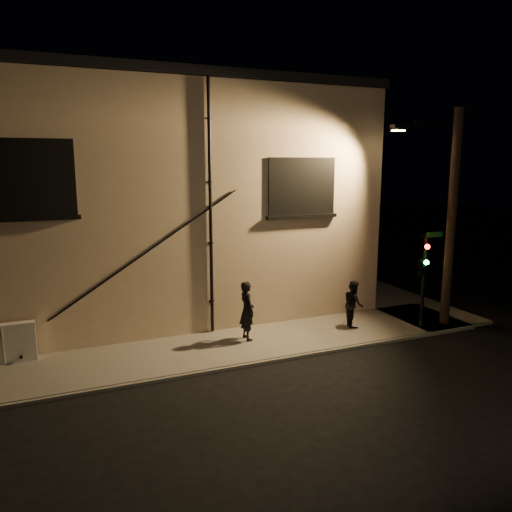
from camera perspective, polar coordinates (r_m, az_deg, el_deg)
name	(u,v)px	position (r m, az deg, el deg)	size (l,w,h in m)	color
ground	(299,357)	(15.52, 4.94, -11.45)	(90.00, 90.00, 0.00)	black
sidewalk	(274,312)	(19.72, 2.09, -6.36)	(21.00, 16.00, 0.12)	#68635E
building	(140,196)	(22.04, -13.13, 6.69)	(16.20, 12.23, 8.80)	#CCB092
utility_cabinet	(3,344)	(16.26, -26.94, -8.94)	(1.76, 0.30, 1.16)	silver
pedestrian_a	(247,311)	(16.28, -1.04, -6.26)	(0.71, 0.47, 1.95)	black
pedestrian_b	(353,304)	(17.95, 11.08, -5.35)	(0.80, 0.62, 1.64)	black
traffic_signal	(422,265)	(17.94, 18.47, -1.00)	(1.25, 1.97, 3.35)	black
streetlamp_pole	(449,215)	(18.68, 21.18, 4.41)	(2.04, 1.40, 7.65)	black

